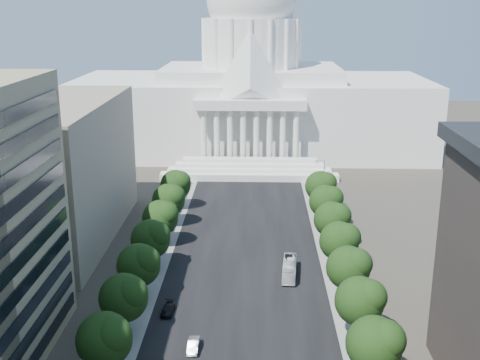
{
  "coord_description": "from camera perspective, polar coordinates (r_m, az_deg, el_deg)",
  "views": [
    {
      "loc": [
        2.32,
        -22.7,
        49.32
      ],
      "look_at": [
        -0.94,
        87.62,
        17.06
      ],
      "focal_mm": 45.0,
      "sensor_mm": 36.0,
      "label": 1
    }
  ],
  "objects": [
    {
      "name": "road_asphalt",
      "position": [
        123.04,
        0.48,
        -7.34
      ],
      "size": [
        30.0,
        260.0,
        0.01
      ],
      "primitive_type": "cube",
      "color": "black",
      "rests_on": "ground"
    },
    {
      "name": "sidewalk_left",
      "position": [
        124.85,
        -8.34,
        -7.16
      ],
      "size": [
        8.0,
        260.0,
        0.02
      ],
      "primitive_type": "cube",
      "color": "gray",
      "rests_on": "ground"
    },
    {
      "name": "sidewalk_right",
      "position": [
        124.14,
        9.35,
        -7.35
      ],
      "size": [
        8.0,
        260.0,
        0.02
      ],
      "primitive_type": "cube",
      "color": "gray",
      "rests_on": "ground"
    },
    {
      "name": "capitol",
      "position": [
        209.66,
        1.06,
        8.26
      ],
      "size": [
        120.0,
        56.0,
        73.0
      ],
      "color": "white",
      "rests_on": "ground"
    },
    {
      "name": "office_block_left_far",
      "position": [
        136.98,
        -19.92,
        0.79
      ],
      "size": [
        38.0,
        52.0,
        30.0
      ],
      "primitive_type": "cube",
      "color": "gray",
      "rests_on": "ground"
    },
    {
      "name": "tree_l_d",
      "position": [
        84.9,
        -12.57,
        -14.46
      ],
      "size": [
        7.79,
        7.6,
        9.97
      ],
      "color": "#33261C",
      "rests_on": "ground"
    },
    {
      "name": "tree_l_e",
      "position": [
        95.1,
        -10.82,
        -10.81
      ],
      "size": [
        7.79,
        7.6,
        9.97
      ],
      "color": "#33261C",
      "rests_on": "ground"
    },
    {
      "name": "tree_l_f",
      "position": [
        105.68,
        -9.44,
        -7.87
      ],
      "size": [
        7.79,
        7.6,
        9.97
      ],
      "color": "#33261C",
      "rests_on": "ground"
    },
    {
      "name": "tree_l_g",
      "position": [
        116.53,
        -8.34,
        -5.47
      ],
      "size": [
        7.79,
        7.6,
        9.97
      ],
      "color": "#33261C",
      "rests_on": "ground"
    },
    {
      "name": "tree_l_h",
      "position": [
        127.59,
        -7.43,
        -3.48
      ],
      "size": [
        7.79,
        7.6,
        9.97
      ],
      "color": "#33261C",
      "rests_on": "ground"
    },
    {
      "name": "tree_l_i",
      "position": [
        138.81,
        -6.67,
        -1.81
      ],
      "size": [
        7.79,
        7.6,
        9.97
      ],
      "color": "#33261C",
      "rests_on": "ground"
    },
    {
      "name": "tree_l_j",
      "position": [
        150.15,
        -6.02,
        -0.39
      ],
      "size": [
        7.79,
        7.6,
        9.97
      ],
      "color": "#33261C",
      "rests_on": "ground"
    },
    {
      "name": "tree_r_d",
      "position": [
        84.05,
        12.87,
        -14.82
      ],
      "size": [
        7.79,
        7.6,
        9.97
      ],
      "color": "#33261C",
      "rests_on": "ground"
    },
    {
      "name": "tree_r_e",
      "position": [
        94.34,
        11.5,
        -11.09
      ],
      "size": [
        7.79,
        7.6,
        9.97
      ],
      "color": "#33261C",
      "rests_on": "ground"
    },
    {
      "name": "tree_r_f",
      "position": [
        105.0,
        10.42,
        -8.09
      ],
      "size": [
        7.79,
        7.6,
        9.97
      ],
      "color": "#33261C",
      "rests_on": "ground"
    },
    {
      "name": "tree_r_g",
      "position": [
        115.92,
        9.56,
        -5.65
      ],
      "size": [
        7.79,
        7.6,
        9.97
      ],
      "color": "#33261C",
      "rests_on": "ground"
    },
    {
      "name": "tree_r_h",
      "position": [
        127.03,
        8.86,
        -3.63
      ],
      "size": [
        7.79,
        7.6,
        9.97
      ],
      "color": "#33261C",
      "rests_on": "ground"
    },
    {
      "name": "tree_r_i",
      "position": [
        138.29,
        8.27,
        -1.94
      ],
      "size": [
        7.79,
        7.6,
        9.97
      ],
      "color": "#33261C",
      "rests_on": "ground"
    },
    {
      "name": "tree_r_j",
      "position": [
        149.67,
        7.77,
        -0.5
      ],
      "size": [
        7.79,
        7.6,
        9.97
      ],
      "color": "#33261C",
      "rests_on": "ground"
    },
    {
      "name": "streetlight_c",
      "position": [
        95.08,
        12.4,
        -11.35
      ],
      "size": [
        2.61,
        0.44,
        9.0
      ],
      "color": "gray",
      "rests_on": "ground"
    },
    {
      "name": "streetlight_d",
      "position": [
        117.47,
        10.23,
        -5.71
      ],
      "size": [
        2.61,
        0.44,
        9.0
      ],
      "color": "gray",
      "rests_on": "ground"
    },
    {
      "name": "streetlight_e",
      "position": [
        140.75,
        8.79,
        -1.91
      ],
      "size": [
        2.61,
        0.44,
        9.0
      ],
      "color": "gray",
      "rests_on": "ground"
    },
    {
      "name": "streetlight_f",
      "position": [
        164.53,
        7.77,
        0.81
      ],
      "size": [
        2.61,
        0.44,
        9.0
      ],
      "color": "gray",
      "rests_on": "ground"
    },
    {
      "name": "car_silver",
      "position": [
        92.62,
        -4.45,
        -15.39
      ],
      "size": [
        1.59,
        4.56,
        1.5
      ],
      "primitive_type": "imported",
      "rotation": [
        0.0,
        0.0,
        -0.0
      ],
      "color": "#A0A1A7",
      "rests_on": "ground"
    },
    {
      "name": "car_dark_b",
      "position": [
        102.71,
        -6.84,
        -12.1
      ],
      "size": [
        2.13,
        4.77,
        1.36
      ],
      "primitive_type": "imported",
      "rotation": [
        0.0,
        0.0,
        -0.05
      ],
      "color": "black",
      "rests_on": "ground"
    },
    {
      "name": "city_bus",
      "position": [
        115.02,
        4.71,
        -8.36
      ],
      "size": [
        3.29,
        10.53,
        2.89
      ],
      "primitive_type": "imported",
      "rotation": [
        0.0,
        0.0,
        -0.08
      ],
      "color": "silver",
      "rests_on": "ground"
    }
  ]
}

